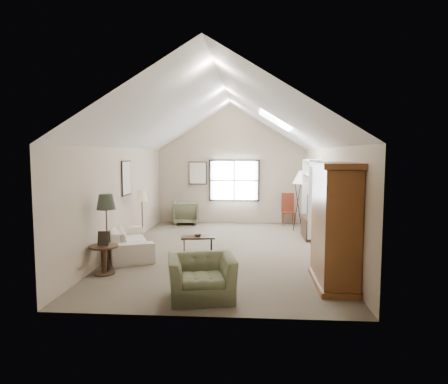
# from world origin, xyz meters

# --- Properties ---
(room_shell) EXTENTS (5.01, 8.01, 4.00)m
(room_shell) POSITION_xyz_m (0.00, 0.00, 3.21)
(room_shell) COLOR brown
(room_shell) RESTS_ON ground
(window) EXTENTS (1.72, 0.08, 1.42)m
(window) POSITION_xyz_m (0.10, 3.96, 1.45)
(window) COLOR black
(window) RESTS_ON room_shell
(skylight) EXTENTS (0.80, 1.20, 0.52)m
(skylight) POSITION_xyz_m (1.30, 0.90, 3.22)
(skylight) COLOR white
(skylight) RESTS_ON room_shell
(wall_art) EXTENTS (1.97, 3.71, 0.88)m
(wall_art) POSITION_xyz_m (-1.88, 1.94, 1.73)
(wall_art) COLOR black
(wall_art) RESTS_ON room_shell
(armoire) EXTENTS (0.60, 1.50, 2.20)m
(armoire) POSITION_xyz_m (2.18, -2.40, 1.10)
(armoire) COLOR brown
(armoire) RESTS_ON ground
(tv_alcove) EXTENTS (0.32, 1.30, 2.10)m
(tv_alcove) POSITION_xyz_m (2.34, 1.60, 1.15)
(tv_alcove) COLOR white
(tv_alcove) RESTS_ON ground
(media_console) EXTENTS (0.34, 1.18, 0.60)m
(media_console) POSITION_xyz_m (2.32, 1.60, 0.30)
(media_console) COLOR #382316
(media_console) RESTS_ON ground
(tv_panel) EXTENTS (0.05, 0.90, 0.55)m
(tv_panel) POSITION_xyz_m (2.32, 1.60, 0.92)
(tv_panel) COLOR black
(tv_panel) RESTS_ON media_console
(sofa) EXTENTS (1.70, 2.45, 0.67)m
(sofa) POSITION_xyz_m (-2.20, -0.47, 0.33)
(sofa) COLOR beige
(sofa) RESTS_ON ground
(armchair_near) EXTENTS (1.24, 1.13, 0.69)m
(armchair_near) POSITION_xyz_m (-0.12, -3.25, 0.35)
(armchair_near) COLOR #676848
(armchair_near) RESTS_ON ground
(armchair_far) EXTENTS (0.89, 0.91, 0.77)m
(armchair_far) POSITION_xyz_m (-1.50, 3.62, 0.38)
(armchair_far) COLOR #636849
(armchair_far) RESTS_ON ground
(coffee_table) EXTENTS (0.85, 0.56, 0.40)m
(coffee_table) POSITION_xyz_m (-0.58, -0.29, 0.20)
(coffee_table) COLOR #322414
(coffee_table) RESTS_ON ground
(bowl) EXTENTS (0.22, 0.22, 0.05)m
(bowl) POSITION_xyz_m (-0.58, -0.29, 0.43)
(bowl) COLOR #382617
(bowl) RESTS_ON coffee_table
(side_table) EXTENTS (0.75, 0.75, 0.57)m
(side_table) POSITION_xyz_m (-2.20, -2.07, 0.29)
(side_table) COLOR #3E2819
(side_table) RESTS_ON ground
(side_chair) EXTENTS (0.42, 0.42, 1.05)m
(side_chair) POSITION_xyz_m (1.91, 3.62, 0.53)
(side_chair) COLOR maroon
(side_chair) RESTS_ON ground
(tripod_lamp) EXTENTS (0.60, 0.60, 1.88)m
(tripod_lamp) POSITION_xyz_m (2.20, 2.49, 0.94)
(tripod_lamp) COLOR silver
(tripod_lamp) RESTS_ON ground
(dark_lamp) EXTENTS (0.50, 0.50, 1.59)m
(dark_lamp) POSITION_xyz_m (-2.20, -1.87, 0.79)
(dark_lamp) COLOR black
(dark_lamp) RESTS_ON ground
(tan_lamp) EXTENTS (0.37, 0.37, 1.43)m
(tan_lamp) POSITION_xyz_m (-2.20, 0.73, 0.71)
(tan_lamp) COLOR tan
(tan_lamp) RESTS_ON ground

